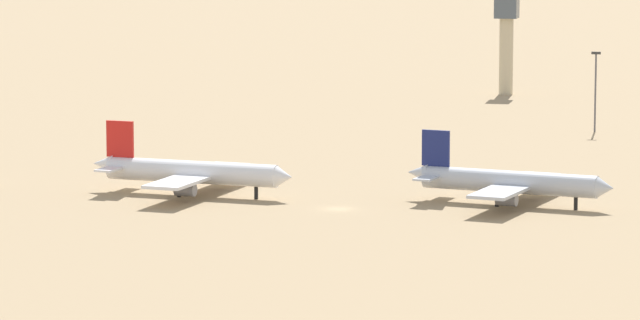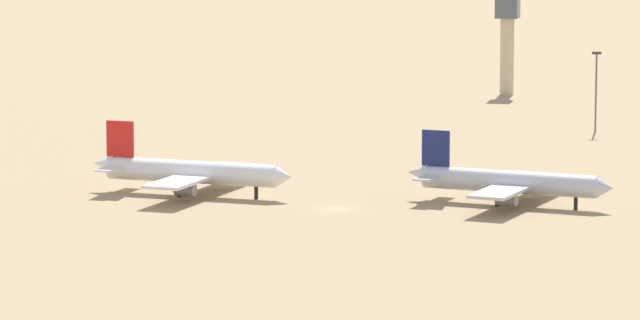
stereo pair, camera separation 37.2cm
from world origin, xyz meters
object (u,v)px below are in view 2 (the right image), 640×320
parked_jet_red_3 (190,172)px  parked_jet_navy_4 (508,182)px  light_pole_west (596,86)px  control_tower (507,35)px

parked_jet_red_3 → parked_jet_navy_4: size_ratio=1.04×
parked_jet_red_3 → parked_jet_navy_4: 49.06m
parked_jet_red_3 → light_pole_west: (52.55, 95.20, 5.43)m
parked_jet_navy_4 → light_pole_west: light_pole_west is taller
parked_jet_navy_4 → control_tower: (-23.73, 159.40, 10.15)m
parked_jet_red_3 → parked_jet_navy_4: (49.00, 2.28, -0.12)m
control_tower → light_pole_west: size_ratio=1.44×
control_tower → light_pole_west: control_tower is taller
control_tower → parked_jet_red_3: bearing=-98.9°
parked_jet_navy_4 → control_tower: 161.47m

